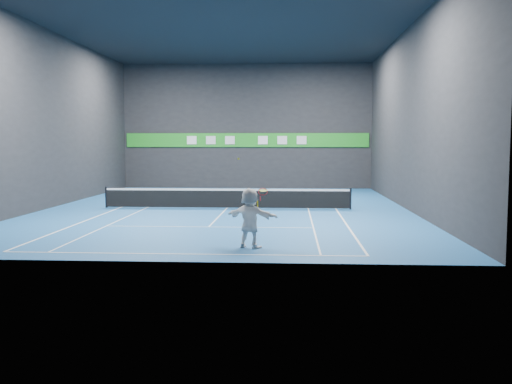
# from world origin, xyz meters

# --- Properties ---
(ground) EXTENTS (26.00, 26.00, 0.00)m
(ground) POSITION_xyz_m (0.00, 0.00, 0.00)
(ground) COLOR #1A5594
(ground) RESTS_ON ground
(ceiling) EXTENTS (26.00, 26.00, 0.00)m
(ceiling) POSITION_xyz_m (0.00, 0.00, 9.00)
(ceiling) COLOR black
(ceiling) RESTS_ON ground
(wall_back) EXTENTS (18.00, 0.10, 9.00)m
(wall_back) POSITION_xyz_m (0.00, 13.00, 4.50)
(wall_back) COLOR black
(wall_back) RESTS_ON ground
(wall_front) EXTENTS (18.00, 0.10, 9.00)m
(wall_front) POSITION_xyz_m (0.00, -13.00, 4.50)
(wall_front) COLOR black
(wall_front) RESTS_ON ground
(wall_left) EXTENTS (0.10, 26.00, 9.00)m
(wall_left) POSITION_xyz_m (-9.00, 0.00, 4.50)
(wall_left) COLOR black
(wall_left) RESTS_ON ground
(wall_right) EXTENTS (0.10, 26.00, 9.00)m
(wall_right) POSITION_xyz_m (9.00, 0.00, 4.50)
(wall_right) COLOR black
(wall_right) RESTS_ON ground
(baseline_near) EXTENTS (10.98, 0.08, 0.01)m
(baseline_near) POSITION_xyz_m (0.00, -11.89, 0.00)
(baseline_near) COLOR white
(baseline_near) RESTS_ON ground
(baseline_far) EXTENTS (10.98, 0.08, 0.01)m
(baseline_far) POSITION_xyz_m (0.00, 11.89, 0.00)
(baseline_far) COLOR white
(baseline_far) RESTS_ON ground
(sideline_doubles_left) EXTENTS (0.08, 23.78, 0.01)m
(sideline_doubles_left) POSITION_xyz_m (-5.49, 0.00, 0.00)
(sideline_doubles_left) COLOR white
(sideline_doubles_left) RESTS_ON ground
(sideline_doubles_right) EXTENTS (0.08, 23.78, 0.01)m
(sideline_doubles_right) POSITION_xyz_m (5.49, 0.00, 0.00)
(sideline_doubles_right) COLOR white
(sideline_doubles_right) RESTS_ON ground
(sideline_singles_left) EXTENTS (0.06, 23.78, 0.01)m
(sideline_singles_left) POSITION_xyz_m (-4.11, 0.00, 0.00)
(sideline_singles_left) COLOR white
(sideline_singles_left) RESTS_ON ground
(sideline_singles_right) EXTENTS (0.06, 23.78, 0.01)m
(sideline_singles_right) POSITION_xyz_m (4.11, 0.00, 0.00)
(sideline_singles_right) COLOR white
(sideline_singles_right) RESTS_ON ground
(service_line_near) EXTENTS (8.23, 0.06, 0.01)m
(service_line_near) POSITION_xyz_m (0.00, -6.40, 0.00)
(service_line_near) COLOR white
(service_line_near) RESTS_ON ground
(service_line_far) EXTENTS (8.23, 0.06, 0.01)m
(service_line_far) POSITION_xyz_m (0.00, 6.40, 0.00)
(service_line_far) COLOR white
(service_line_far) RESTS_ON ground
(center_service_line) EXTENTS (0.06, 12.80, 0.01)m
(center_service_line) POSITION_xyz_m (0.00, 0.00, 0.00)
(center_service_line) COLOR white
(center_service_line) RESTS_ON ground
(player) EXTENTS (1.83, 1.25, 1.90)m
(player) POSITION_xyz_m (1.94, -10.75, 0.95)
(player) COLOR white
(player) RESTS_ON ground
(tennis_ball) EXTENTS (0.06, 0.06, 0.06)m
(tennis_ball) POSITION_xyz_m (1.56, -10.50, 2.80)
(tennis_ball) COLOR #BCD223
(tennis_ball) RESTS_ON player
(tennis_net) EXTENTS (12.50, 0.10, 1.07)m
(tennis_net) POSITION_xyz_m (0.00, 0.00, 0.54)
(tennis_net) COLOR black
(tennis_net) RESTS_ON ground
(sponsor_banner) EXTENTS (17.64, 0.11, 1.00)m
(sponsor_banner) POSITION_xyz_m (0.00, 12.93, 3.50)
(sponsor_banner) COLOR #209323
(sponsor_banner) RESTS_ON wall_back
(tennis_racket) EXTENTS (0.43, 0.36, 0.66)m
(tennis_racket) POSITION_xyz_m (2.32, -10.70, 1.73)
(tennis_racket) COLOR red
(tennis_racket) RESTS_ON player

